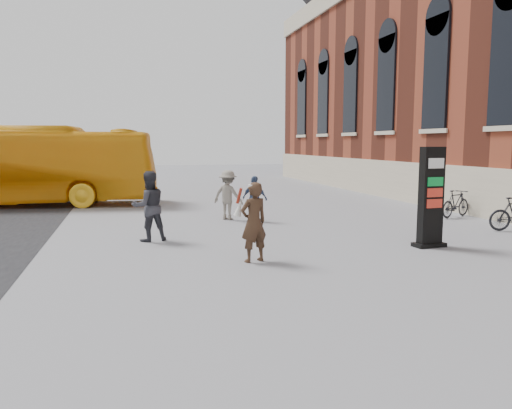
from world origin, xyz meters
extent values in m
plane|color=#9E9EA3|center=(0.00, 0.00, 0.00)|extent=(100.00, 100.00, 0.00)
cube|color=beige|center=(9.44, 6.00, 0.90)|extent=(0.18, 44.00, 1.80)
cube|color=black|center=(4.67, 0.88, 1.28)|extent=(0.64, 0.31, 2.57)
cube|color=black|center=(4.67, 0.88, 0.05)|extent=(0.86, 0.48, 0.10)
cube|color=white|center=(4.67, 0.88, 2.16)|extent=(0.49, 0.33, 0.26)
cube|color=#08712B|center=(4.67, 0.88, 1.70)|extent=(0.49, 0.33, 0.23)
cube|color=#A3261A|center=(4.67, 0.88, 1.42)|extent=(0.49, 0.33, 0.23)
cube|color=#A3261A|center=(4.67, 0.88, 1.14)|extent=(0.49, 0.33, 0.23)
imported|color=black|center=(-0.12, 0.43, 0.90)|extent=(0.76, 0.61, 1.80)
cylinder|color=white|center=(-0.12, 0.43, 1.72)|extent=(0.25, 0.25, 0.06)
cone|color=white|center=(0.00, 0.75, 1.23)|extent=(0.26, 0.31, 0.44)
cylinder|color=maroon|center=(0.00, 0.75, 1.49)|extent=(0.13, 0.18, 0.37)
cone|color=white|center=(-0.41, 0.62, 1.23)|extent=(0.30, 0.26, 0.44)
cylinder|color=maroon|center=(-0.41, 0.62, 1.49)|extent=(0.17, 0.13, 0.37)
imported|color=#EEA715|center=(-7.61, 12.89, 1.68)|extent=(12.35, 4.44, 3.36)
imported|color=#313239|center=(-2.28, 3.48, 0.96)|extent=(1.08, 0.93, 1.91)
imported|color=gray|center=(0.56, 6.71, 0.86)|extent=(1.26, 1.21, 1.72)
imported|color=#394A6D|center=(1.36, 6.08, 0.78)|extent=(0.93, 0.89, 1.55)
imported|color=black|center=(8.60, 5.17, 0.50)|extent=(1.71, 1.07, 1.00)
camera|label=1|loc=(-2.85, -10.24, 2.67)|focal=35.00mm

